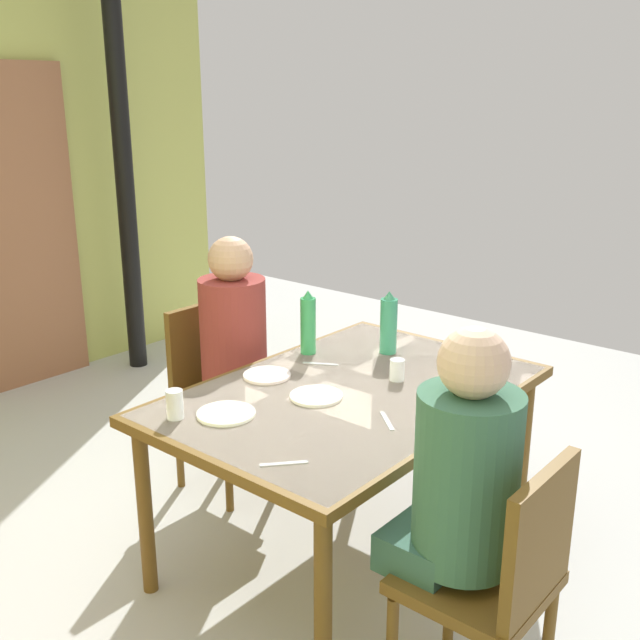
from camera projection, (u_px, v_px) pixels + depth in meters
ground_plane at (280, 588)px, 2.85m from camera, size 7.21×7.21×0.00m
door_wooden at (16, 230)px, 4.60m from camera, size 0.80×0.05×2.00m
stove_pipe_column at (124, 174)px, 4.80m from camera, size 0.12×0.12×2.62m
dining_table at (350, 405)px, 2.88m from camera, size 1.49×1.00×0.72m
chair_near_diner at (499, 578)px, 2.11m from camera, size 0.40×0.40×0.87m
chair_far_diner at (217, 384)px, 3.51m from camera, size 0.40×0.40×0.87m
person_near_diner at (462, 473)px, 2.11m from camera, size 0.30×0.37×0.77m
person_far_diner at (235, 333)px, 3.34m from camera, size 0.30×0.37×0.77m
water_bottle_green_near at (389, 324)px, 3.23m from camera, size 0.07×0.07×0.28m
water_bottle_green_far at (308, 324)px, 3.22m from camera, size 0.07×0.07×0.28m
serving_bowl_center at (460, 370)px, 2.98m from camera, size 0.17×0.17×0.05m
dinner_plate_near_left at (226, 413)px, 2.63m from camera, size 0.21×0.21×0.01m
dinner_plate_near_right at (316, 396)px, 2.79m from camera, size 0.20×0.20×0.01m
dinner_plate_far_center at (267, 375)px, 2.99m from camera, size 0.19×0.19×0.01m
drinking_glass_by_near_diner at (397, 370)px, 2.94m from camera, size 0.06×0.06×0.09m
drinking_glass_by_far_diner at (175, 404)px, 2.60m from camera, size 0.06×0.06×0.10m
cutlery_knife_near at (284, 464)px, 2.29m from camera, size 0.12×0.11×0.00m
cutlery_fork_near at (387, 421)px, 2.58m from camera, size 0.11×0.12×0.00m
cutlery_knife_far at (320, 364)px, 3.13m from camera, size 0.09×0.14×0.00m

